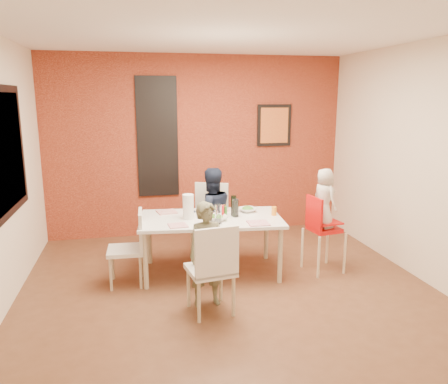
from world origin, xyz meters
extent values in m
plane|color=brown|center=(0.00, 0.00, 0.00)|extent=(4.50, 4.50, 0.00)
cube|color=white|center=(0.00, 0.00, 2.70)|extent=(4.50, 4.50, 0.02)
cube|color=#F1E3C8|center=(0.00, 2.25, 1.35)|extent=(4.50, 0.02, 2.70)
cube|color=#F1E3C8|center=(0.00, -2.25, 1.35)|extent=(4.50, 0.02, 2.70)
cube|color=#F1E3C8|center=(2.25, 0.00, 1.35)|extent=(0.02, 4.50, 2.70)
cube|color=maroon|center=(0.00, 2.23, 1.35)|extent=(4.50, 0.02, 2.70)
cube|color=black|center=(-2.21, 0.20, 1.55)|extent=(0.02, 1.55, 1.15)
cube|color=silver|center=(-0.60, 2.21, 1.50)|extent=(0.55, 0.03, 1.70)
cube|color=black|center=(-0.60, 2.21, 1.50)|extent=(0.60, 0.03, 1.76)
cube|color=black|center=(1.20, 2.21, 1.65)|extent=(0.54, 0.03, 0.64)
cube|color=orange|center=(1.20, 2.19, 1.65)|extent=(0.44, 0.01, 0.54)
cube|color=white|center=(-0.10, 0.58, 0.67)|extent=(1.73, 1.07, 0.04)
cylinder|color=tan|center=(-0.89, 0.27, 0.33)|extent=(0.06, 0.06, 0.65)
cylinder|color=tan|center=(-0.81, 1.03, 0.33)|extent=(0.06, 0.06, 0.65)
cylinder|color=tan|center=(0.61, 0.12, 0.33)|extent=(0.06, 0.06, 0.65)
cylinder|color=tan|center=(0.69, 0.89, 0.33)|extent=(0.06, 0.06, 0.65)
cube|color=silver|center=(-0.28, -0.39, 0.43)|extent=(0.48, 0.48, 0.05)
cube|color=silver|center=(-0.25, -0.58, 0.68)|extent=(0.43, 0.10, 0.48)
cylinder|color=tan|center=(-0.14, -0.19, 0.21)|extent=(0.03, 0.03, 0.42)
cylinder|color=tan|center=(-0.08, -0.54, 0.21)|extent=(0.03, 0.03, 0.42)
cylinder|color=tan|center=(-0.48, -0.25, 0.21)|extent=(0.03, 0.03, 0.42)
cylinder|color=tan|center=(-0.43, -0.59, 0.21)|extent=(0.03, 0.03, 0.42)
cube|color=beige|center=(-0.03, 1.10, 0.46)|extent=(0.58, 0.58, 0.05)
cube|color=beige|center=(0.04, 1.29, 0.71)|extent=(0.43, 0.20, 0.51)
cylinder|color=beige|center=(-0.27, 1.00, 0.22)|extent=(0.04, 0.04, 0.44)
cylinder|color=beige|center=(-0.14, 1.34, 0.22)|extent=(0.04, 0.04, 0.44)
cylinder|color=beige|center=(0.07, 0.86, 0.22)|extent=(0.04, 0.04, 0.44)
cylinder|color=beige|center=(0.20, 1.20, 0.22)|extent=(0.04, 0.04, 0.44)
cube|color=silver|center=(-1.10, 0.44, 0.40)|extent=(0.40, 0.40, 0.04)
cube|color=silver|center=(-0.92, 0.44, 0.62)|extent=(0.05, 0.39, 0.45)
cylinder|color=tan|center=(-1.25, 0.61, 0.19)|extent=(0.03, 0.03, 0.38)
cylinder|color=tan|center=(-0.93, 0.60, 0.19)|extent=(0.03, 0.03, 0.38)
cylinder|color=tan|center=(-1.26, 0.29, 0.19)|extent=(0.03, 0.03, 0.38)
cylinder|color=tan|center=(-0.94, 0.28, 0.19)|extent=(0.03, 0.03, 0.38)
cube|color=red|center=(1.25, 0.36, 0.53)|extent=(0.37, 0.37, 0.05)
cube|color=red|center=(1.09, 0.33, 0.74)|extent=(0.08, 0.33, 0.38)
cube|color=red|center=(1.25, 0.36, 0.62)|extent=(0.37, 0.37, 0.02)
cylinder|color=beige|center=(1.45, 0.21, 0.25)|extent=(0.03, 0.03, 0.50)
cylinder|color=beige|center=(1.10, 0.15, 0.25)|extent=(0.03, 0.03, 0.50)
cylinder|color=beige|center=(1.40, 0.57, 0.25)|extent=(0.03, 0.03, 0.50)
cylinder|color=beige|center=(1.04, 0.51, 0.25)|extent=(0.03, 0.03, 0.50)
imported|color=brown|center=(-0.28, -0.23, 0.54)|extent=(0.42, 0.31, 1.07)
imported|color=black|center=(-0.03, 0.94, 0.61)|extent=(0.66, 0.55, 1.22)
imported|color=beige|center=(1.23, 0.36, 0.91)|extent=(0.31, 0.40, 0.71)
cube|color=silver|center=(-0.52, 0.31, 0.69)|extent=(0.22, 0.22, 0.01)
cube|color=white|center=(0.05, 0.89, 0.69)|extent=(0.26, 0.26, 0.01)
cube|color=silver|center=(0.37, 0.21, 0.69)|extent=(0.24, 0.24, 0.01)
cube|color=silver|center=(-0.59, 0.92, 0.69)|extent=(0.27, 0.27, 0.01)
imported|color=white|center=(-0.06, 0.45, 0.72)|extent=(0.27, 0.27, 0.06)
imported|color=white|center=(0.39, 0.74, 0.71)|extent=(0.26, 0.26, 0.05)
cylinder|color=black|center=(0.18, 0.60, 0.81)|extent=(0.07, 0.07, 0.25)
cylinder|color=white|center=(-0.07, 0.30, 0.80)|extent=(0.08, 0.08, 0.22)
cylinder|color=white|center=(0.19, 0.55, 0.79)|extent=(0.07, 0.07, 0.21)
cylinder|color=white|center=(-0.37, 0.58, 0.83)|extent=(0.13, 0.13, 0.29)
cylinder|color=red|center=(0.03, 0.51, 0.76)|extent=(0.04, 0.04, 0.15)
cylinder|color=#2F7527|center=(0.07, 0.52, 0.76)|extent=(0.04, 0.04, 0.14)
cylinder|color=brown|center=(0.06, 0.56, 0.76)|extent=(0.04, 0.04, 0.15)
cylinder|color=orange|center=(0.66, 0.52, 0.74)|extent=(0.06, 0.06, 0.11)
camera|label=1|loc=(-0.98, -4.31, 2.07)|focal=35.00mm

